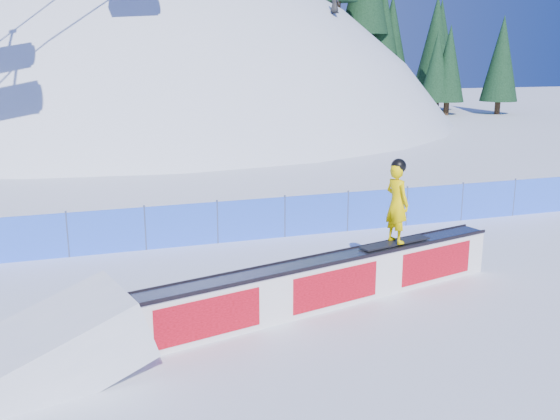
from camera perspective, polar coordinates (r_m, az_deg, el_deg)
name	(u,v)px	position (r m, az deg, el deg)	size (l,w,h in m)	color
ground	(308,295)	(13.94, 2.54, -7.76)	(160.00, 160.00, 0.00)	white
snow_hill	(141,318)	(59.01, -12.57, -9.62)	(64.00, 64.00, 64.00)	white
treeline	(397,8)	(59.78, 10.62, 17.72)	(22.77, 11.31, 19.38)	#2F2013
safety_fence	(252,220)	(17.82, -2.61, -0.89)	(22.05, 0.05, 1.30)	blue
rail_box	(328,282)	(13.21, 4.40, -6.58)	(8.83, 2.75, 1.07)	white
snow_ramp	(56,375)	(11.30, -19.84, -14.03)	(2.80, 1.87, 1.05)	white
snowboarder	(397,202)	(13.93, 10.64, 0.69)	(1.86, 0.76, 1.92)	black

